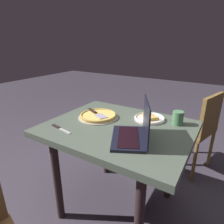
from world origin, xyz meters
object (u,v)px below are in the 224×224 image
at_px(drink_cup, 178,118).
at_px(table_knife, 59,128).
at_px(pizza_tray, 98,116).
at_px(dining_table, 118,137).
at_px(chair_near, 196,126).
at_px(laptop, 135,131).
at_px(pizza_plate, 150,118).

bearing_deg(drink_cup, table_knife, 36.37).
bearing_deg(pizza_tray, dining_table, 165.99).
xyz_separation_m(pizza_tray, drink_cup, (-0.59, -0.20, 0.04)).
relative_size(drink_cup, chair_near, 0.12).
bearing_deg(chair_near, pizza_tray, 51.92).
xyz_separation_m(laptop, table_knife, (0.53, 0.13, -0.05)).
relative_size(dining_table, pizza_tray, 3.21).
relative_size(dining_table, drink_cup, 10.16).
relative_size(laptop, pizza_plate, 1.62).
xyz_separation_m(table_knife, chair_near, (-0.77, -1.15, -0.25)).
bearing_deg(pizza_tray, chair_near, -128.08).
xyz_separation_m(laptop, chair_near, (-0.24, -1.02, -0.31)).
bearing_deg(drink_cup, pizza_plate, 5.22).
distance_m(drink_cup, chair_near, 0.71).
xyz_separation_m(dining_table, table_knife, (0.34, 0.26, 0.10)).
bearing_deg(pizza_plate, chair_near, -112.94).
height_order(table_knife, chair_near, chair_near).
distance_m(pizza_tray, chair_near, 1.09).
bearing_deg(pizza_plate, dining_table, 56.92).
bearing_deg(pizza_plate, drink_cup, -174.78).
bearing_deg(pizza_tray, laptop, 155.87).
xyz_separation_m(table_knife, drink_cup, (-0.70, -0.52, 0.05)).
relative_size(pizza_tray, drink_cup, 3.16).
xyz_separation_m(dining_table, drink_cup, (-0.36, -0.25, 0.15)).
height_order(pizza_tray, table_knife, pizza_tray).
bearing_deg(dining_table, table_knife, 37.92).
bearing_deg(pizza_plate, table_knife, 45.41).
height_order(dining_table, chair_near, chair_near).
relative_size(pizza_plate, drink_cup, 2.35).
bearing_deg(laptop, pizza_plate, -83.69).
height_order(laptop, chair_near, laptop).
bearing_deg(chair_near, table_knife, 56.35).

